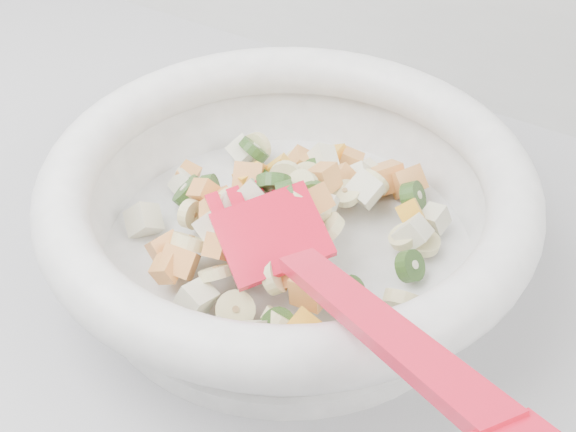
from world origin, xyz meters
The scene contains 1 object.
mixing_bowl centered at (0.00, 1.45, 0.95)m, with size 0.41×0.37×0.16m.
Camera 1 is at (0.23, 1.07, 1.33)m, focal length 50.00 mm.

